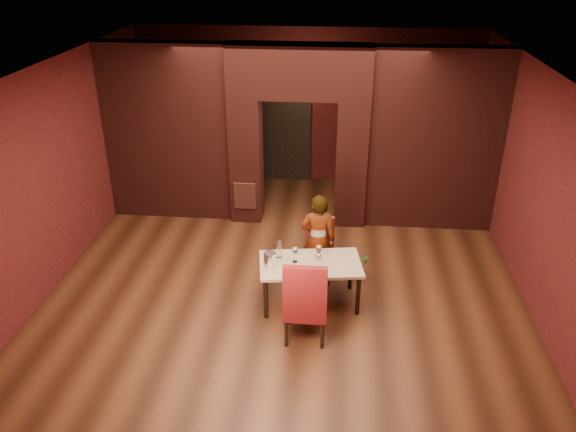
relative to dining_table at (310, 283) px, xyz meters
name	(u,v)px	position (x,y,z in m)	size (l,w,h in m)	color
floor	(288,275)	(-0.39, 0.70, -0.33)	(8.00, 8.00, 0.00)	#4D2613
ceiling	(288,70)	(-0.39, 0.70, 2.87)	(7.00, 8.00, 0.04)	silver
wall_back	(306,107)	(-0.39, 4.70, 1.27)	(7.00, 0.04, 3.20)	maroon
wall_front	(240,372)	(-0.39, -3.30, 1.27)	(7.00, 0.04, 3.20)	maroon
wall_left	(56,172)	(-3.89, 0.70, 1.27)	(0.04, 8.00, 3.20)	maroon
wall_right	(537,191)	(3.11, 0.70, 1.27)	(0.04, 8.00, 3.20)	maroon
pillar_left	(246,159)	(-1.34, 2.70, 0.82)	(0.55, 0.55, 2.30)	maroon
pillar_right	(351,163)	(0.56, 2.70, 0.82)	(0.55, 0.55, 2.30)	maroon
lintel	(299,71)	(-0.39, 2.70, 2.42)	(2.45, 0.55, 0.90)	maroon
wing_wall_left	(168,133)	(-2.75, 2.70, 1.27)	(2.27, 0.35, 3.20)	maroon
wing_wall_right	(435,141)	(1.97, 2.70, 1.27)	(2.27, 0.35, 3.20)	maroon
vent_panel	(245,196)	(-1.34, 2.41, 0.22)	(0.40, 0.03, 0.50)	#A2472F
rear_door	(287,132)	(-0.79, 4.64, 0.72)	(0.90, 0.08, 2.10)	black
rear_door_frame	(287,133)	(-0.79, 4.60, 0.72)	(1.02, 0.04, 2.22)	black
dining_table	(310,283)	(0.00, 0.00, 0.00)	(1.42, 0.80, 0.67)	tan
chair_far	(318,250)	(0.08, 0.67, 0.16)	(0.44, 0.44, 0.98)	maroon
chair_near	(306,298)	(-0.01, -0.77, 0.27)	(0.55, 0.55, 1.21)	maroon
person_seated	(318,240)	(0.07, 0.58, 0.39)	(0.53, 0.35, 1.45)	white
wine_glass_a	(295,255)	(-0.22, 0.01, 0.44)	(0.09, 0.09, 0.21)	white
wine_glass_b	(319,253)	(0.11, 0.10, 0.44)	(0.09, 0.09, 0.21)	white
wine_glass_c	(318,261)	(0.11, -0.11, 0.43)	(0.08, 0.08, 0.20)	white
tasting_sheet	(299,271)	(-0.14, -0.24, 0.34)	(0.32, 0.24, 0.00)	white
wine_bucket	(270,259)	(-0.55, -0.14, 0.44)	(0.17, 0.17, 0.21)	silver
water_bottle	(279,249)	(-0.45, 0.11, 0.47)	(0.06, 0.06, 0.28)	white
potted_plant	(357,265)	(0.68, 0.78, -0.14)	(0.35, 0.30, 0.39)	#2D681D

